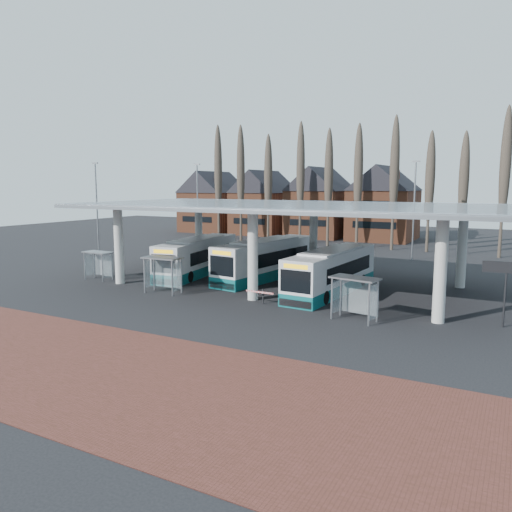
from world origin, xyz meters
The scene contains 16 objects.
ground centered at (0.00, 0.00, 0.00)m, with size 140.00×140.00×0.00m, color black.
brick_strip centered at (0.00, -12.00, 0.01)m, with size 70.00×10.00×0.03m, color brown.
station_canopy centered at (0.00, 8.00, 5.68)m, with size 32.00×16.00×6.34m.
poplar_row centered at (0.00, 33.00, 8.78)m, with size 45.10×1.10×14.50m.
townhouse_row centered at (-15.75, 44.00, 5.94)m, with size 36.80×10.30×12.25m.
lamp_post_a centered at (-18.00, 22.00, 5.34)m, with size 0.80×0.16×10.17m.
lamp_post_b centered at (6.00, 26.00, 5.34)m, with size 0.80×0.16×10.17m.
lamp_post_d centered at (-26.00, 14.00, 5.34)m, with size 0.80×0.16×10.17m.
bus_0 centered at (-8.96, 8.93, 1.49)m, with size 3.96×11.63×3.17m.
bus_1 centered at (-2.76, 10.01, 1.55)m, with size 3.91×12.03×3.28m.
bus_2 centered at (3.94, 7.28, 1.50)m, with size 3.16×11.56×3.18m.
shelter_0 centered at (-14.67, 2.98, 1.69)m, with size 2.57×1.40×2.32m.
shelter_1 centered at (-6.75, 1.45, 1.91)m, with size 2.88×1.52×2.63m.
shelter_2 centered at (7.68, 0.78, 1.85)m, with size 2.94×1.83×2.54m.
info_sign_0 centered at (15.30, 3.18, 3.06)m, with size 2.45×0.41×3.64m.
barrier centered at (1.17, 1.40, 0.79)m, with size 2.04×0.59×1.02m.
Camera 1 is at (15.87, -26.69, 7.80)m, focal length 35.00 mm.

